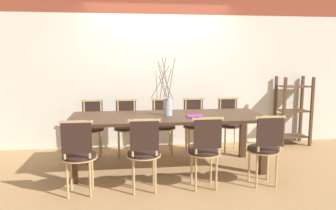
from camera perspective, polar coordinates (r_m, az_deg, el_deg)
The scene contains 15 objects.
ground_plane at distance 4.79m, azimuth 0.00°, elevation -10.95°, with size 16.00×16.00×0.00m, color #A87F51.
wall_rear at distance 5.82m, azimuth -1.69°, elevation 8.52°, with size 12.00×0.06×3.20m.
dining_table at distance 4.61m, azimuth 0.00°, elevation -2.94°, with size 2.71×1.00×0.77m.
chair_near_leftend at distance 3.89m, azimuth -15.28°, elevation -8.10°, with size 0.41×0.41×0.90m.
chair_near_left at distance 3.86m, azimuth -4.21°, elevation -7.96°, with size 0.41×0.41×0.90m.
chair_near_center at distance 3.97m, azimuth 6.45°, elevation -7.54°, with size 0.41×0.41×0.90m.
chair_near_right at distance 4.21m, azimuth 16.52°, elevation -6.92°, with size 0.41×0.41×0.90m.
chair_far_leftend at distance 5.40m, azimuth -13.06°, elevation -3.45°, with size 0.41×0.41×0.90m.
chair_far_left at distance 5.37m, azimuth -7.28°, elevation -3.36°, with size 0.41×0.41×0.90m.
chair_far_center at distance 5.40m, azimuth -0.88°, elevation -3.21°, with size 0.41×0.41×0.90m.
chair_far_right at distance 5.49m, azimuth 4.65°, elevation -3.06°, with size 0.41×0.41×0.90m.
chair_far_rightend at distance 5.64m, azimuth 10.66°, elevation -2.86°, with size 0.41×0.41×0.90m.
vase_centerpiece at distance 4.58m, azimuth -0.07°, elevation 0.05°, with size 0.34×0.39×0.82m.
book_stack at distance 4.50m, azimuth 4.69°, elevation -1.97°, with size 0.24×0.21×0.02m.
shelving_rack at distance 6.36m, azimuth 20.92°, elevation -0.96°, with size 0.56×0.39×1.24m.
Camera 1 is at (-0.59, -4.48, 1.58)m, focal length 35.00 mm.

